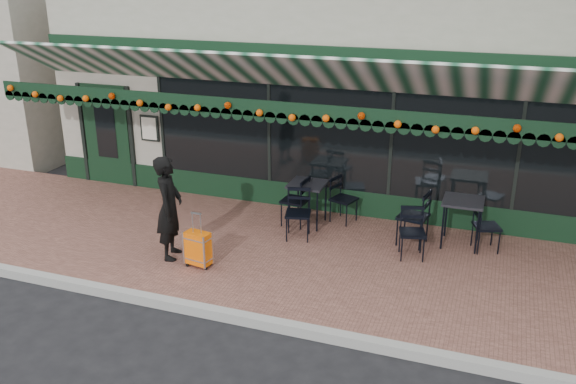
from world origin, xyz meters
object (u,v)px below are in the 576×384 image
(chair_b_left, at_px, (295,201))
(cafe_table_a, at_px, (463,205))
(chair_a_front, at_px, (412,233))
(suitcase, at_px, (198,249))
(chair_a_left, at_px, (413,217))
(chair_b_front, at_px, (298,214))
(chair_b_right, at_px, (344,200))
(woman, at_px, (169,208))
(chair_a_right, at_px, (487,227))
(cafe_table_b, at_px, (308,187))

(chair_b_left, bearing_deg, cafe_table_a, 96.94)
(chair_a_front, relative_size, chair_b_left, 0.92)
(suitcase, distance_m, cafe_table_a, 4.51)
(chair_a_left, bearing_deg, chair_b_front, -67.76)
(chair_b_front, bearing_deg, suitcase, -140.18)
(suitcase, relative_size, chair_b_right, 1.05)
(suitcase, height_order, chair_b_right, suitcase)
(woman, height_order, cafe_table_a, woman)
(chair_a_right, relative_size, chair_b_right, 0.97)
(cafe_table_a, bearing_deg, chair_a_left, -163.33)
(suitcase, relative_size, chair_b_front, 1.02)
(suitcase, distance_m, chair_b_right, 3.10)
(cafe_table_a, height_order, chair_a_right, chair_a_right)
(cafe_table_a, distance_m, chair_b_right, 2.21)
(cafe_table_b, distance_m, chair_a_front, 2.21)
(chair_b_right, bearing_deg, chair_b_left, 136.09)
(chair_a_left, bearing_deg, chair_b_right, -102.68)
(suitcase, bearing_deg, chair_a_left, 42.51)
(woman, height_order, chair_b_right, woman)
(suitcase, bearing_deg, woman, 172.72)
(suitcase, xyz_separation_m, chair_a_right, (4.31, 2.18, 0.12))
(chair_a_front, distance_m, chair_b_left, 2.36)
(woman, distance_m, chair_a_right, 5.31)
(chair_a_right, height_order, chair_b_right, chair_b_right)
(woman, distance_m, cafe_table_a, 4.93)
(cafe_table_a, bearing_deg, chair_b_right, 171.56)
(suitcase, bearing_deg, chair_a_front, 34.45)
(cafe_table_b, bearing_deg, chair_a_right, -0.81)
(chair_a_left, height_order, chair_b_left, chair_a_left)
(chair_b_right, bearing_deg, chair_a_front, -109.31)
(woman, relative_size, cafe_table_b, 2.14)
(woman, bearing_deg, chair_b_right, -59.84)
(cafe_table_a, relative_size, chair_a_right, 0.98)
(chair_a_right, height_order, chair_b_left, chair_b_left)
(suitcase, distance_m, chair_a_right, 4.83)
(chair_a_left, bearing_deg, suitcase, -47.51)
(chair_b_left, xyz_separation_m, chair_b_front, (0.25, -0.56, -0.02))
(chair_a_right, height_order, chair_a_front, chair_a_front)
(cafe_table_a, xyz_separation_m, chair_b_left, (-2.98, -0.12, -0.28))
(chair_b_left, bearing_deg, chair_a_right, 95.47)
(cafe_table_b, distance_m, chair_a_right, 3.21)
(chair_b_front, bearing_deg, chair_a_right, -3.04)
(chair_a_front, relative_size, chair_b_front, 0.95)
(woman, xyz_separation_m, chair_a_front, (3.75, 1.30, -0.44))
(woman, distance_m, suitcase, 0.83)
(cafe_table_a, distance_m, chair_b_left, 3.00)
(cafe_table_b, xyz_separation_m, chair_a_front, (2.06, -0.75, -0.30))
(cafe_table_a, xyz_separation_m, cafe_table_b, (-2.77, -0.03, -0.02))
(chair_a_right, height_order, chair_b_front, chair_b_front)
(cafe_table_b, xyz_separation_m, chair_a_left, (1.98, -0.21, -0.23))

